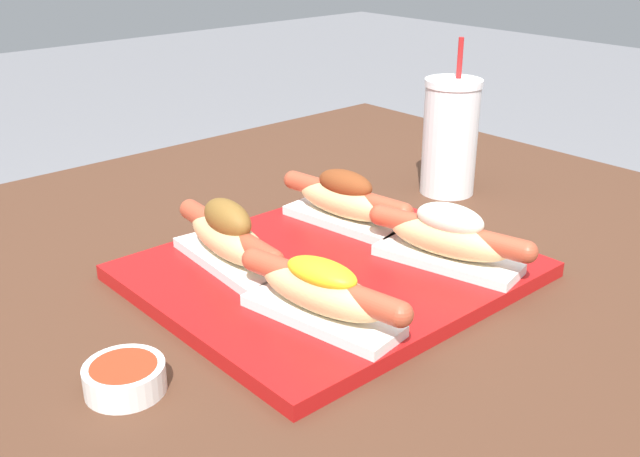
{
  "coord_description": "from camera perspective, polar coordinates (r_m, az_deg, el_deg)",
  "views": [
    {
      "loc": [
        -0.56,
        -0.62,
        1.12
      ],
      "look_at": [
        -0.02,
        -0.01,
        0.77
      ],
      "focal_mm": 42.0,
      "sensor_mm": 36.0,
      "label": 1
    }
  ],
  "objects": [
    {
      "name": "serving_tray",
      "position": [
        0.9,
        0.85,
        -3.25
      ],
      "size": [
        0.42,
        0.37,
        0.02
      ],
      "color": "#B71414",
      "rests_on": "patio_table"
    },
    {
      "name": "hot_dog_0",
      "position": [
        0.76,
        0.12,
        -4.85
      ],
      "size": [
        0.09,
        0.21,
        0.07
      ],
      "color": "white",
      "rests_on": "serving_tray"
    },
    {
      "name": "hot_dog_1",
      "position": [
        0.89,
        9.77,
        -0.66
      ],
      "size": [
        0.1,
        0.21,
        0.08
      ],
      "color": "white",
      "rests_on": "serving_tray"
    },
    {
      "name": "hot_dog_2",
      "position": [
        0.89,
        -7.0,
        -0.66
      ],
      "size": [
        0.07,
        0.22,
        0.08
      ],
      "color": "white",
      "rests_on": "serving_tray"
    },
    {
      "name": "hot_dog_3",
      "position": [
        1.0,
        1.93,
        2.19
      ],
      "size": [
        0.08,
        0.21,
        0.08
      ],
      "color": "white",
      "rests_on": "serving_tray"
    },
    {
      "name": "sauce_bowl",
      "position": [
        0.72,
        -14.66,
        -10.86
      ],
      "size": [
        0.08,
        0.08,
        0.03
      ],
      "color": "white",
      "rests_on": "patio_table"
    },
    {
      "name": "drink_cup",
      "position": [
        1.17,
        9.88,
        6.9
      ],
      "size": [
        0.09,
        0.09,
        0.24
      ],
      "color": "white",
      "rests_on": "patio_table"
    }
  ]
}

